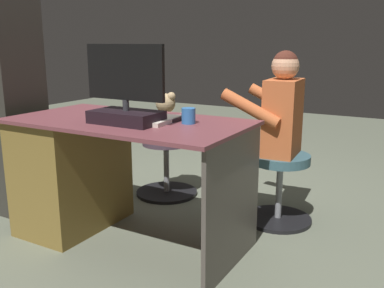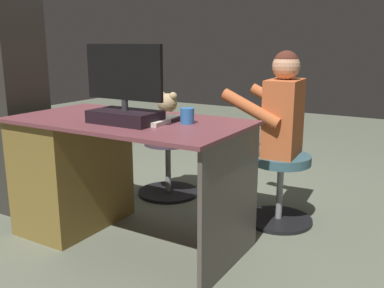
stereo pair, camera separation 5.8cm
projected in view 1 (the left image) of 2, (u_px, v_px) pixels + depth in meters
name	position (u px, v px, depth m)	size (l,w,h in m)	color
ground_plane	(167.00, 217.00, 3.00)	(10.00, 10.00, 0.00)	#666D5A
desk	(83.00, 169.00, 2.75)	(1.41, 0.74, 0.76)	brown
monitor	(126.00, 100.00, 2.34)	(0.50, 0.23, 0.43)	black
keyboard	(150.00, 116.00, 2.54)	(0.42, 0.14, 0.02)	black
computer_mouse	(113.00, 111.00, 2.68)	(0.06, 0.10, 0.04)	#29222F
cup	(189.00, 116.00, 2.36)	(0.08, 0.08, 0.09)	#3372BF
tv_remote	(114.00, 116.00, 2.56)	(0.04, 0.15, 0.02)	black
notebook_binder	(154.00, 120.00, 2.41)	(0.22, 0.30, 0.02)	silver
office_chair_teddy	(166.00, 163.00, 3.40)	(0.49, 0.49, 0.47)	black
teddy_bear	(167.00, 117.00, 3.32)	(0.25, 0.26, 0.36)	tan
visitor_chair	(280.00, 182.00, 2.87)	(0.46, 0.46, 0.47)	black
person	(270.00, 123.00, 2.83)	(0.53, 0.50, 1.15)	#C66133
equipment_rack	(7.00, 106.00, 3.01)	(0.44, 0.36, 1.52)	#312E29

